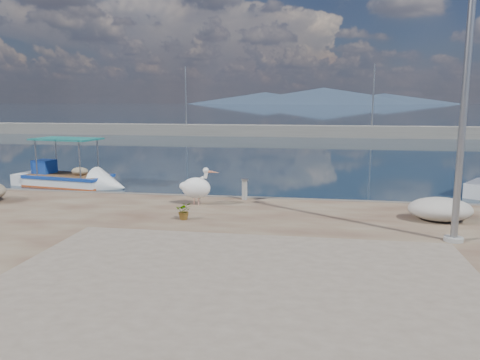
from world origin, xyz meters
name	(u,v)px	position (x,y,z in m)	size (l,w,h in m)	color
ground	(214,259)	(0.00, 0.00, 0.00)	(1400.00, 1400.00, 0.00)	#162635
quay_patch	(233,291)	(1.00, -3.00, 0.50)	(9.00, 7.00, 0.01)	gray
breakwater	(295,131)	(0.00, 40.00, 0.60)	(120.00, 2.20, 7.50)	gray
mountains	(319,97)	(4.39, 650.00, 9.51)	(370.00, 280.00, 22.00)	#28384C
boat_left	(68,181)	(-8.65, 8.63, 0.20)	(5.39, 2.49, 2.49)	white
pelican	(197,187)	(-1.36, 3.58, 1.07)	(1.24, 0.60, 1.21)	tan
lamp_post	(464,99)	(5.61, 0.77, 3.80)	(0.44, 0.96, 7.00)	gray
bollard_near	(245,188)	(0.02, 4.60, 0.89)	(0.24, 0.24, 0.71)	gray
potted_plant	(184,211)	(-1.23, 1.71, 0.75)	(0.44, 0.39, 0.49)	#33722D
net_pile_d	(440,209)	(5.77, 2.74, 0.82)	(1.71, 1.28, 0.64)	#B4AFA6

